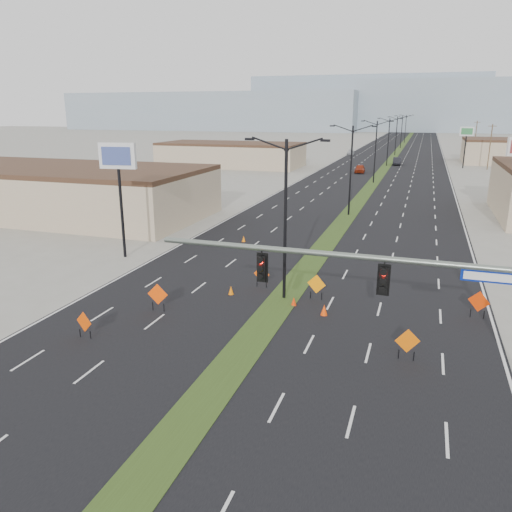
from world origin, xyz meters
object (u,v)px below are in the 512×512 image
(construction_sign_4, at_px, (407,342))
(cone_0, at_px, (231,290))
(signal_mast, at_px, (432,296))
(construction_sign_5, at_px, (479,302))
(streetlight_6, at_px, (406,128))
(construction_sign_3, at_px, (316,285))
(construction_sign_2, at_px, (262,275))
(cone_1, at_px, (294,301))
(car_left, at_px, (360,169))
(streetlight_2, at_px, (375,150))
(streetlight_5, at_px, (402,131))
(streetlight_3, at_px, (388,140))
(construction_sign_1, at_px, (158,295))
(cone_2, at_px, (324,310))
(pole_sign_west, at_px, (118,165))
(pole_sign_east_far, at_px, (467,135))
(streetlight_0, at_px, (285,215))
(construction_sign_0, at_px, (84,323))
(streetlight_4, at_px, (396,135))
(car_far, at_px, (351,153))
(streetlight_1, at_px, (351,168))
(cone_3, at_px, (244,239))
(car_mid, at_px, (397,161))

(construction_sign_4, distance_m, cone_0, 12.62)
(signal_mast, height_order, construction_sign_5, signal_mast)
(streetlight_6, xyz_separation_m, construction_sign_3, (2.00, -167.56, -4.44))
(construction_sign_2, bearing_deg, cone_1, -35.93)
(construction_sign_3, bearing_deg, car_left, 106.76)
(streetlight_2, xyz_separation_m, streetlight_6, (0.00, 112.00, 0.00))
(streetlight_6, bearing_deg, streetlight_5, -90.00)
(streetlight_3, xyz_separation_m, construction_sign_1, (-6.60, -88.47, -4.40))
(cone_2, bearing_deg, pole_sign_west, 158.94)
(pole_sign_east_far, bearing_deg, streetlight_0, -88.92)
(construction_sign_0, bearing_deg, construction_sign_2, 72.53)
(streetlight_4, height_order, car_far, streetlight_4)
(streetlight_1, relative_size, construction_sign_0, 6.75)
(cone_0, bearing_deg, streetlight_2, 86.49)
(construction_sign_4, bearing_deg, construction_sign_2, 126.15)
(signal_mast, xyz_separation_m, streetlight_2, (-8.56, 66.00, 0.63))
(construction_sign_0, relative_size, cone_1, 2.67)
(signal_mast, xyz_separation_m, cone_1, (-7.64, 8.95, -4.51))
(streetlight_5, relative_size, construction_sign_5, 6.03)
(cone_0, height_order, pole_sign_west, pole_sign_west)
(construction_sign_3, bearing_deg, streetlight_4, 102.85)
(cone_3, bearing_deg, pole_sign_east_far, 72.34)
(signal_mast, xyz_separation_m, streetlight_1, (-8.56, 38.00, 0.63))
(car_mid, height_order, construction_sign_0, car_mid)
(construction_sign_1, height_order, pole_sign_west, pole_sign_west)
(construction_sign_2, xyz_separation_m, construction_sign_5, (13.50, -1.06, 0.09))
(construction_sign_2, bearing_deg, pole_sign_east_far, 83.52)
(streetlight_2, distance_m, cone_2, 58.26)
(construction_sign_5, distance_m, cone_2, 8.87)
(signal_mast, relative_size, cone_1, 29.28)
(car_mid, height_order, cone_1, car_mid)
(signal_mast, xyz_separation_m, construction_sign_1, (-15.15, 5.53, -3.78))
(pole_sign_east_far, bearing_deg, car_left, -131.37)
(construction_sign_0, height_order, cone_3, construction_sign_0)
(streetlight_6, height_order, cone_1, streetlight_6)
(streetlight_3, distance_m, streetlight_6, 84.00)
(streetlight_6, xyz_separation_m, cone_0, (-3.47, -168.48, -5.12))
(construction_sign_4, height_order, pole_sign_east_far, pole_sign_east_far)
(streetlight_1, xyz_separation_m, streetlight_2, (0.00, 28.00, 0.00))
(car_mid, bearing_deg, construction_sign_3, -91.93)
(construction_sign_4, bearing_deg, construction_sign_3, 115.54)
(streetlight_0, relative_size, cone_2, 14.95)
(car_left, bearing_deg, cone_0, -93.49)
(streetlight_0, xyz_separation_m, cone_1, (0.92, -1.06, -5.14))
(streetlight_4, relative_size, construction_sign_0, 6.75)
(streetlight_0, bearing_deg, pole_sign_east_far, 79.60)
(streetlight_4, relative_size, cone_2, 14.95)
(cone_0, height_order, cone_3, cone_0)
(streetlight_0, height_order, pole_sign_west, streetlight_0)
(streetlight_2, xyz_separation_m, construction_sign_3, (2.00, -55.56, -4.44))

